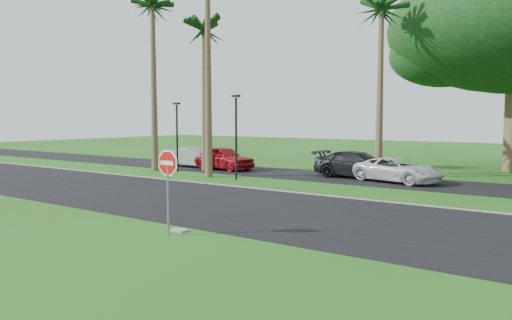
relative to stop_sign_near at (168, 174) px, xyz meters
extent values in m
plane|color=#285014|center=(-0.50, 3.00, -1.77)|extent=(120.00, 120.00, 0.00)
cube|color=black|center=(-0.50, 5.00, -1.76)|extent=(120.00, 8.00, 0.02)
cube|color=black|center=(-0.50, 15.50, -1.76)|extent=(120.00, 5.00, 0.02)
cube|color=gray|center=(-0.50, 9.05, -1.74)|extent=(120.00, 0.12, 0.06)
cylinder|color=gray|center=(0.00, 0.00, -0.77)|extent=(0.07, 0.07, 2.00)
cylinder|color=white|center=(0.00, 0.00, 0.33)|extent=(1.05, 0.02, 1.05)
cylinder|color=red|center=(0.00, 0.00, 0.33)|extent=(0.90, 0.02, 0.90)
cube|color=white|center=(0.00, 0.00, 0.33)|extent=(0.50, 0.02, 0.12)
cone|color=brown|center=(-13.50, 12.00, 3.48)|extent=(0.44, 0.44, 10.50)
cone|color=brown|center=(-11.00, 14.00, 2.73)|extent=(0.44, 0.44, 9.00)
cone|color=brown|center=(-8.50, 11.50, 3.98)|extent=(0.44, 0.44, 11.50)
cone|color=brown|center=(-0.50, 17.00, 2.98)|extent=(0.44, 0.44, 9.50)
cylinder|color=black|center=(-12.00, 12.50, 0.33)|extent=(0.12, 0.12, 4.20)
cube|color=black|center=(-12.00, 12.50, 2.51)|extent=(0.45, 0.25, 0.12)
cylinder|color=black|center=(-6.50, 11.50, 0.48)|extent=(0.12, 0.12, 4.50)
cube|color=black|center=(-6.50, 11.50, 2.81)|extent=(0.45, 0.25, 0.12)
imported|color=#AFB2B6|center=(-12.90, 15.14, -1.11)|extent=(4.03, 1.43, 1.33)
imported|color=#A40D17|center=(-10.36, 15.07, -1.01)|extent=(4.64, 2.24, 1.53)
imported|color=black|center=(-1.28, 15.99, -1.03)|extent=(5.15, 2.15, 1.49)
imported|color=silver|center=(1.22, 15.41, -1.12)|extent=(5.08, 3.23, 1.30)
cube|color=gray|center=(-0.10, 0.51, -1.74)|extent=(0.56, 0.36, 0.06)
camera|label=1|loc=(10.36, -10.06, 1.61)|focal=35.00mm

